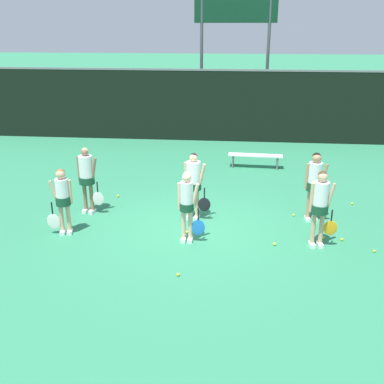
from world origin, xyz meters
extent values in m
plane|color=#2D7F56|center=(0.00, 0.00, 0.00)|extent=(140.00, 140.00, 0.00)
cube|color=black|center=(0.00, 8.85, 1.46)|extent=(60.00, 0.06, 2.91)
cube|color=slate|center=(0.00, 8.85, 2.95)|extent=(60.00, 0.08, 0.08)
cylinder|color=#515156|center=(-0.65, 10.64, 3.10)|extent=(0.14, 0.14, 6.20)
cylinder|color=#515156|center=(2.26, 10.64, 3.10)|extent=(0.14, 0.14, 6.20)
cube|color=#0F3823|center=(0.81, 10.64, 5.47)|extent=(3.54, 0.12, 1.46)
cube|color=silver|center=(1.67, 5.14, 0.44)|extent=(1.88, 0.46, 0.04)
cylinder|color=slate|center=(2.44, 5.22, 0.21)|extent=(0.06, 0.06, 0.42)
cylinder|color=slate|center=(2.43, 4.97, 0.21)|extent=(0.06, 0.06, 0.42)
cylinder|color=slate|center=(0.92, 5.31, 0.21)|extent=(0.06, 0.06, 0.42)
cylinder|color=slate|center=(0.90, 5.06, 0.21)|extent=(0.06, 0.06, 0.42)
cylinder|color=tan|center=(-2.91, -0.57, 0.38)|extent=(0.10, 0.10, 0.76)
cylinder|color=tan|center=(-3.08, -0.60, 0.38)|extent=(0.10, 0.10, 0.76)
cube|color=white|center=(-2.91, -0.60, 0.04)|extent=(0.16, 0.26, 0.09)
cube|color=white|center=(-3.07, -0.63, 0.04)|extent=(0.16, 0.26, 0.09)
cylinder|color=#16422B|center=(-3.00, -0.59, 0.83)|extent=(0.34, 0.34, 0.21)
cylinder|color=white|center=(-3.00, -0.59, 1.07)|extent=(0.30, 0.30, 0.61)
sphere|color=tan|center=(-3.00, -0.59, 1.48)|extent=(0.22, 0.22, 0.22)
sphere|color=olive|center=(-3.00, -0.57, 1.51)|extent=(0.20, 0.20, 0.20)
cylinder|color=tan|center=(-3.18, -0.62, 1.05)|extent=(0.21, 0.11, 0.58)
cylinder|color=tan|center=(-2.82, -0.55, 1.05)|extent=(0.08, 0.08, 0.58)
cylinder|color=black|center=(-3.26, -0.66, 0.67)|extent=(0.03, 0.03, 0.29)
ellipsoid|color=silver|center=(-3.26, -0.66, 0.32)|extent=(0.32, 0.03, 0.40)
cylinder|color=beige|center=(0.00, -0.72, 0.40)|extent=(0.10, 0.10, 0.79)
cylinder|color=beige|center=(-0.16, -0.72, 0.40)|extent=(0.10, 0.10, 0.79)
cube|color=white|center=(0.00, -0.75, 0.04)|extent=(0.11, 0.24, 0.09)
cube|color=white|center=(-0.16, -0.75, 0.04)|extent=(0.11, 0.24, 0.09)
cylinder|color=#16422B|center=(-0.08, -0.72, 0.85)|extent=(0.32, 0.32, 0.18)
cylinder|color=white|center=(-0.08, -0.72, 1.12)|extent=(0.28, 0.28, 0.65)
sphere|color=beige|center=(-0.08, -0.72, 1.54)|extent=(0.21, 0.21, 0.21)
sphere|color=#D8B772|center=(-0.08, -0.70, 1.57)|extent=(0.19, 0.19, 0.19)
cylinder|color=beige|center=(0.10, -0.72, 1.10)|extent=(0.20, 0.08, 0.62)
cylinder|color=beige|center=(-0.25, -0.72, 1.10)|extent=(0.08, 0.08, 0.62)
cylinder|color=black|center=(0.18, -0.74, 0.70)|extent=(0.03, 0.03, 0.29)
ellipsoid|color=blue|center=(0.18, -0.74, 0.36)|extent=(0.31, 0.03, 0.39)
cylinder|color=tan|center=(2.93, -0.68, 0.42)|extent=(0.10, 0.10, 0.84)
cylinder|color=tan|center=(2.75, -0.70, 0.42)|extent=(0.10, 0.10, 0.84)
cube|color=white|center=(2.93, -0.71, 0.04)|extent=(0.13, 0.25, 0.09)
cube|color=white|center=(2.75, -0.73, 0.04)|extent=(0.13, 0.25, 0.09)
cylinder|color=#16422B|center=(2.84, -0.69, 0.91)|extent=(0.38, 0.38, 0.20)
cylinder|color=white|center=(2.84, -0.69, 1.18)|extent=(0.33, 0.33, 0.69)
sphere|color=tan|center=(2.84, -0.69, 1.64)|extent=(0.22, 0.22, 0.22)
sphere|color=#4C331E|center=(2.84, -0.67, 1.67)|extent=(0.20, 0.20, 0.20)
cylinder|color=tan|center=(3.04, -0.67, 1.17)|extent=(0.22, 0.10, 0.66)
cylinder|color=tan|center=(2.65, -0.71, 1.17)|extent=(0.08, 0.08, 0.66)
cylinder|color=black|center=(3.12, -0.68, 0.76)|extent=(0.03, 0.03, 0.26)
ellipsoid|color=orange|center=(3.12, -0.68, 0.45)|extent=(0.31, 0.03, 0.36)
cylinder|color=#8C664C|center=(-2.75, 0.69, 0.42)|extent=(0.10, 0.10, 0.84)
cylinder|color=#8C664C|center=(-2.94, 0.73, 0.42)|extent=(0.10, 0.10, 0.84)
cube|color=white|center=(-2.75, 0.66, 0.04)|extent=(0.15, 0.26, 0.09)
cube|color=white|center=(-2.94, 0.70, 0.04)|extent=(0.15, 0.26, 0.09)
cylinder|color=#16422B|center=(-2.84, 0.71, 0.90)|extent=(0.40, 0.40, 0.18)
cylinder|color=white|center=(-2.84, 0.71, 1.20)|extent=(0.35, 0.35, 0.72)
sphere|color=#8C664C|center=(-2.84, 0.71, 1.65)|extent=(0.19, 0.19, 0.19)
sphere|color=#D8B772|center=(-2.84, 0.73, 1.67)|extent=(0.18, 0.18, 0.18)
cylinder|color=#8C664C|center=(-2.63, 0.67, 1.18)|extent=(0.23, 0.11, 0.68)
cylinder|color=#8C664C|center=(-3.04, 0.75, 1.18)|extent=(0.08, 0.08, 0.68)
cylinder|color=black|center=(-2.56, 0.64, 0.75)|extent=(0.03, 0.03, 0.27)
ellipsoid|color=silver|center=(-2.56, 0.64, 0.42)|extent=(0.30, 0.03, 0.38)
cylinder|color=tan|center=(0.04, 0.56, 0.41)|extent=(0.10, 0.10, 0.83)
cylinder|color=tan|center=(-0.15, 0.60, 0.41)|extent=(0.10, 0.10, 0.83)
cube|color=white|center=(0.04, 0.53, 0.04)|extent=(0.15, 0.26, 0.09)
cube|color=white|center=(-0.15, 0.57, 0.04)|extent=(0.15, 0.26, 0.09)
cylinder|color=#16422B|center=(-0.05, 0.58, 0.89)|extent=(0.40, 0.40, 0.18)
cylinder|color=white|center=(-0.05, 0.58, 1.17)|extent=(0.35, 0.35, 0.69)
sphere|color=tan|center=(-0.05, 0.58, 1.62)|extent=(0.20, 0.20, 0.20)
sphere|color=black|center=(-0.05, 0.60, 1.64)|extent=(0.19, 0.19, 0.19)
cylinder|color=tan|center=(0.16, 0.54, 1.16)|extent=(0.22, 0.11, 0.66)
cylinder|color=tan|center=(-0.26, 0.62, 1.16)|extent=(0.08, 0.08, 0.66)
cylinder|color=black|center=(0.23, 0.50, 0.74)|extent=(0.03, 0.03, 0.27)
ellipsoid|color=black|center=(0.23, 0.50, 0.42)|extent=(0.32, 0.03, 0.37)
cylinder|color=tan|center=(3.03, 0.76, 0.42)|extent=(0.10, 0.10, 0.84)
cylinder|color=tan|center=(2.85, 0.75, 0.42)|extent=(0.10, 0.10, 0.84)
cube|color=white|center=(3.03, 0.73, 0.04)|extent=(0.12, 0.25, 0.09)
cube|color=white|center=(2.85, 0.72, 0.04)|extent=(0.12, 0.25, 0.09)
cylinder|color=#16422B|center=(2.94, 0.76, 0.92)|extent=(0.38, 0.38, 0.22)
cylinder|color=white|center=(2.94, 0.76, 1.19)|extent=(0.33, 0.33, 0.68)
sphere|color=tan|center=(2.94, 0.76, 1.64)|extent=(0.23, 0.23, 0.23)
sphere|color=black|center=(2.94, 0.78, 1.67)|extent=(0.21, 0.21, 0.21)
cylinder|color=tan|center=(3.15, 0.77, 1.17)|extent=(0.21, 0.09, 0.65)
cylinder|color=tan|center=(2.75, 0.75, 1.17)|extent=(0.08, 0.08, 0.65)
cylinder|color=black|center=(3.23, 0.76, 0.76)|extent=(0.03, 0.03, 0.27)
ellipsoid|color=orange|center=(3.23, 0.76, 0.44)|extent=(0.30, 0.03, 0.37)
sphere|color=#CCE033|center=(-0.09, -2.27, 0.03)|extent=(0.07, 0.07, 0.07)
sphere|color=#CCE033|center=(1.92, -0.75, 0.04)|extent=(0.07, 0.07, 0.07)
sphere|color=#CCE033|center=(3.49, -0.37, 0.03)|extent=(0.07, 0.07, 0.07)
sphere|color=#CCE033|center=(4.08, -0.88, 0.03)|extent=(0.06, 0.06, 0.06)
sphere|color=#CCE033|center=(-0.12, -0.33, 0.03)|extent=(0.07, 0.07, 0.07)
sphere|color=#CCE033|center=(-2.37, 1.88, 0.03)|extent=(0.07, 0.07, 0.07)
sphere|color=#CCE033|center=(2.54, 0.96, 0.03)|extent=(0.06, 0.06, 0.06)
sphere|color=#CCE033|center=(3.07, -0.32, 0.03)|extent=(0.06, 0.06, 0.06)
sphere|color=#CCE033|center=(4.25, 1.94, 0.03)|extent=(0.07, 0.07, 0.07)
camera|label=1|loc=(0.94, -9.98, 4.69)|focal=42.00mm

